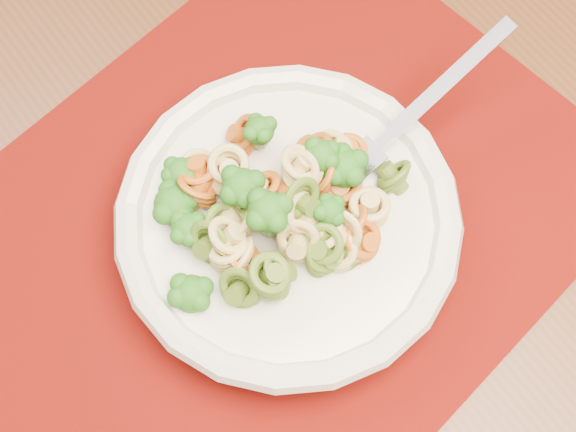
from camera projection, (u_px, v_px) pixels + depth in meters
dining_table at (233, 131)px, 0.72m from camera, size 1.47×1.02×0.72m
placemat at (267, 225)px, 0.58m from camera, size 0.54×0.46×0.00m
pasta_bowl at (288, 222)px, 0.55m from camera, size 0.24×0.24×0.05m
pasta_broccoli_heap at (288, 213)px, 0.54m from camera, size 0.20×0.20×0.06m
fork at (364, 159)px, 0.55m from camera, size 0.18×0.05×0.08m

